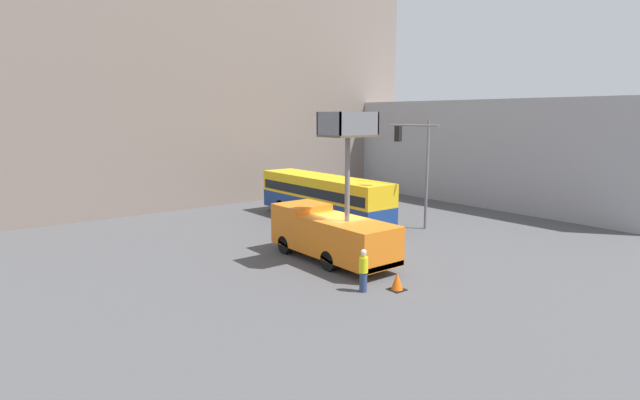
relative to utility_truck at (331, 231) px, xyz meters
The scene contains 9 objects.
ground_plane 1.71m from the utility_truck, ahead, with size 120.00×120.00×0.00m, color #4C4C4F.
building_backdrop_far 24.48m from the utility_truck, 88.18° to the left, with size 44.00×10.00×21.45m.
building_backdrop_side 24.46m from the utility_truck, 14.06° to the left, with size 10.00×28.00×8.47m.
utility_truck is the anchor object (origin of this frame).
city_bus 9.47m from the utility_truck, 54.02° to the left, with size 2.58×11.55×3.13m.
traffic_light_pole 8.97m from the utility_truck, 11.43° to the left, with size 3.56×3.31×6.96m.
road_worker_near_truck 4.70m from the utility_truck, 112.29° to the right, with size 0.38×0.38×1.83m.
road_worker_directing 3.04m from the utility_truck, 28.14° to the left, with size 0.38×0.38×1.80m.
traffic_cone_near_truck 5.19m from the utility_truck, 95.58° to the right, with size 0.66×0.66×0.75m.
Camera 1 is at (-16.08, -18.78, 7.29)m, focal length 28.00 mm.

